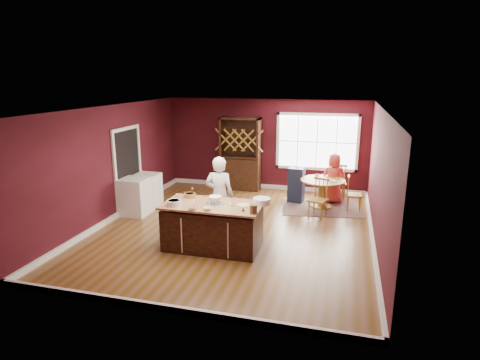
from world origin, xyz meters
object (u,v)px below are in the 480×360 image
at_px(hutch, 240,154).
at_px(dryer, 147,190).
at_px(washer, 135,197).
at_px(chair_east, 354,193).
at_px(chair_south, 318,198).
at_px(kitchen_island, 213,227).
at_px(seated_woman, 334,178).
at_px(toddler, 296,173).
at_px(baker, 219,196).
at_px(dining_table, 322,188).
at_px(chair_north, 338,181).
at_px(high_chair, 296,184).
at_px(layer_cake, 215,200).

height_order(hutch, dryer, hutch).
distance_m(hutch, washer, 3.56).
height_order(chair_east, chair_south, chair_south).
relative_size(kitchen_island, seated_woman, 1.43).
xyz_separation_m(seated_woman, toddler, (-1.01, -0.17, 0.13)).
bearing_deg(baker, dining_table, -131.10).
bearing_deg(chair_south, chair_north, 94.43).
distance_m(kitchen_island, chair_east, 4.15).
height_order(kitchen_island, chair_north, chair_north).
bearing_deg(hutch, high_chair, -25.22).
xyz_separation_m(chair_east, toddler, (-1.56, 0.41, 0.35)).
height_order(layer_cake, washer, layer_cake).
xyz_separation_m(chair_south, high_chair, (-0.67, 1.18, 0.01)).
height_order(layer_cake, chair_east, layer_cake).
bearing_deg(kitchen_island, chair_north, 60.12).
distance_m(kitchen_island, seated_woman, 4.30).
bearing_deg(kitchen_island, seated_woman, 59.35).
relative_size(seated_woman, toddler, 5.20).
xyz_separation_m(high_chair, toddler, (-0.03, 0.02, 0.31)).
bearing_deg(kitchen_island, hutch, 97.67).
height_order(chair_north, hutch, hutch).
relative_size(dining_table, layer_cake, 3.36).
xyz_separation_m(layer_cake, washer, (-2.53, 1.34, -0.53)).
xyz_separation_m(chair_east, chair_north, (-0.44, 0.89, 0.06)).
xyz_separation_m(high_chair, hutch, (-1.80, 0.85, 0.59)).
distance_m(dining_table, seated_woman, 0.60).
distance_m(layer_cake, seated_woman, 4.22).
height_order(layer_cake, seated_woman, seated_woman).
distance_m(chair_south, dryer, 4.40).
bearing_deg(toddler, dryer, -158.22).
height_order(layer_cake, dryer, layer_cake).
height_order(kitchen_island, chair_east, chair_east).
height_order(kitchen_island, baker, baker).
distance_m(seated_woman, hutch, 2.88).
xyz_separation_m(layer_cake, hutch, (-0.62, 4.28, 0.10)).
bearing_deg(baker, chair_east, -141.37).
distance_m(kitchen_island, chair_south, 3.00).
distance_m(chair_south, hutch, 3.25).
distance_m(dining_table, high_chair, 0.79).
relative_size(chair_east, high_chair, 0.93).
bearing_deg(hutch, baker, -82.27).
bearing_deg(chair_east, chair_south, 132.08).
bearing_deg(chair_south, seated_woman, 95.81).
distance_m(kitchen_island, dining_table, 3.72).
bearing_deg(seated_woman, chair_east, 122.19).
bearing_deg(high_chair, chair_north, 30.99).
bearing_deg(chair_north, dining_table, 58.88).
distance_m(baker, toddler, 3.05).
height_order(baker, toddler, baker).
xyz_separation_m(kitchen_island, seated_woman, (2.19, 3.70, 0.24)).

